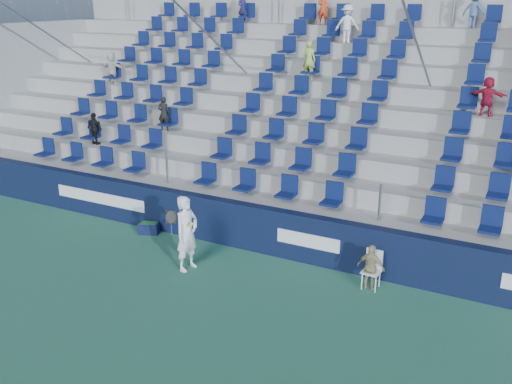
{
  "coord_description": "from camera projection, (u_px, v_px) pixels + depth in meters",
  "views": [
    {
      "loc": [
        6.2,
        -8.62,
        6.16
      ],
      "look_at": [
        0.2,
        2.8,
        1.7
      ],
      "focal_mm": 40.0,
      "sensor_mm": 36.0,
      "label": 1
    }
  ],
  "objects": [
    {
      "name": "sponsor_wall",
      "position": [
        256.0,
        228.0,
        14.39
      ],
      "size": [
        24.0,
        0.32,
        1.2
      ],
      "color": "#0E1635",
      "rests_on": "ground"
    },
    {
      "name": "grandstand",
      "position": [
        330.0,
        129.0,
        18.15
      ],
      "size": [
        24.0,
        8.17,
        6.63
      ],
      "color": "#9A9995",
      "rests_on": "ground"
    },
    {
      "name": "line_judge_chair",
      "position": [
        373.0,
        266.0,
        12.59
      ],
      "size": [
        0.41,
        0.42,
        0.87
      ],
      "color": "white",
      "rests_on": "ground"
    },
    {
      "name": "line_judge",
      "position": [
        371.0,
        267.0,
        12.46
      ],
      "size": [
        0.63,
        0.29,
        1.05
      ],
      "primitive_type": "imported",
      "rotation": [
        0.0,
        0.0,
        3.09
      ],
      "color": "tan",
      "rests_on": "ground"
    },
    {
      "name": "ground",
      "position": [
        186.0,
        306.0,
        11.95
      ],
      "size": [
        70.0,
        70.0,
        0.0
      ],
      "primitive_type": "plane",
      "color": "#2E6C54",
      "rests_on": "ground"
    },
    {
      "name": "tennis_player",
      "position": [
        187.0,
        233.0,
        13.28
      ],
      "size": [
        0.69,
        0.72,
        1.82
      ],
      "color": "white",
      "rests_on": "ground"
    },
    {
      "name": "ball_bin",
      "position": [
        149.0,
        227.0,
        15.55
      ],
      "size": [
        0.63,
        0.52,
        0.3
      ],
      "color": "#0F1639",
      "rests_on": "ground"
    }
  ]
}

